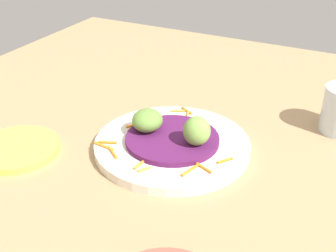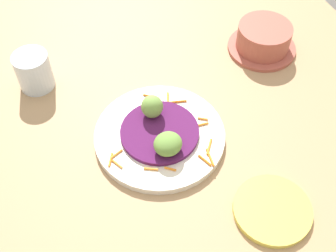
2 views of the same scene
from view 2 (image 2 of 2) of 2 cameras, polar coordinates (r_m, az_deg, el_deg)
table_surface at (r=82.32cm, az=-1.86°, el=-2.28°), size 110.00×110.00×2.00cm
main_plate at (r=81.09cm, az=-1.05°, el=-1.38°), size 24.25×24.25×1.45cm
cabbage_bed at (r=80.17cm, az=-1.06°, el=-0.88°), size 14.58×14.58×0.85cm
carrot_garnish at (r=79.76cm, az=0.37°, el=-1.53°), size 20.60×20.74×0.40cm
guac_scoop_left at (r=76.02cm, az=-0.02°, el=-2.35°), size 6.16×6.37×3.40cm
guac_scoop_center at (r=80.72cm, az=-2.09°, el=2.57°), size 5.76×5.76×4.49cm
side_plate_small at (r=75.22cm, az=13.46°, el=-10.59°), size 13.05×13.05×1.09cm
terracotta_bowl at (r=98.89cm, az=12.35°, el=11.03°), size 14.96×14.96×6.15cm
water_glass at (r=91.95cm, az=-17.13°, el=6.88°), size 7.08×7.08×7.82cm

